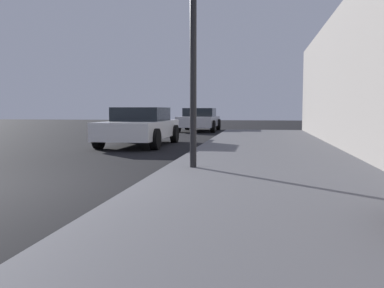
% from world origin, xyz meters
% --- Properties ---
extents(ground_plane, '(80.00, 80.00, 0.00)m').
position_xyz_m(ground_plane, '(0.00, 0.00, 0.00)').
color(ground_plane, black).
extents(sidewalk, '(4.00, 32.00, 0.15)m').
position_xyz_m(sidewalk, '(4.00, 0.00, 0.07)').
color(sidewalk, '#5B5B60').
rests_on(sidewalk, ground_plane).
extents(car_white, '(2.00, 4.36, 1.27)m').
position_xyz_m(car_white, '(-0.22, 7.72, 0.65)').
color(car_white, white).
rests_on(car_white, ground_plane).
extents(car_silver, '(2.06, 4.34, 1.27)m').
position_xyz_m(car_silver, '(0.41, 17.07, 0.65)').
color(car_silver, '#B7B7BF').
rests_on(car_silver, ground_plane).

